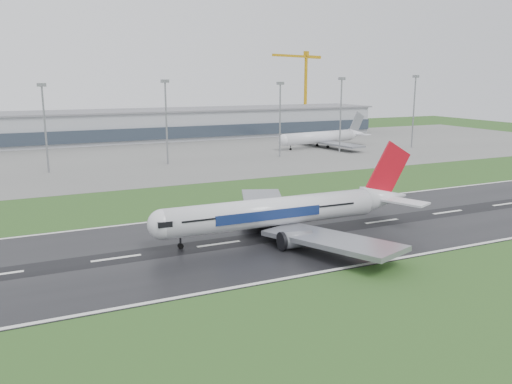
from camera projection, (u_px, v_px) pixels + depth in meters
name	position (u px, v px, depth m)	size (l,w,h in m)	color
ground	(382.00, 222.00, 120.76)	(520.00, 520.00, 0.00)	#254B1B
runway	(382.00, 221.00, 120.75)	(400.00, 45.00, 0.10)	black
apron	(202.00, 153.00, 231.53)	(400.00, 130.00, 0.08)	slate
terminal	(165.00, 125.00, 283.11)	(240.00, 36.00, 15.00)	#90939A
main_airliner	(290.00, 193.00, 108.94)	(59.77, 56.93, 17.65)	silver
parked_airliner	(322.00, 131.00, 248.16)	(52.47, 48.86, 15.38)	silver
tower_crane	(306.00, 91.00, 332.28)	(49.09, 2.68, 48.13)	#C0890D
floodmast_1	(45.00, 130.00, 179.59)	(0.64, 0.64, 29.39)	gray
floodmast_2	(166.00, 124.00, 196.94)	(0.64, 0.64, 30.49)	gray
floodmast_3	(280.00, 121.00, 216.77)	(0.64, 0.64, 29.52)	gray
floodmast_4	(341.00, 117.00, 228.80)	(0.64, 0.64, 31.37)	gray
floodmast_5	(414.00, 113.00, 245.39)	(0.64, 0.64, 32.35)	gray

